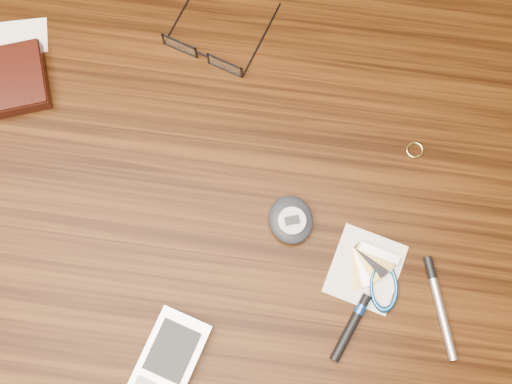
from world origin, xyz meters
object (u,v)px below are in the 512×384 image
Objects in this scene: eyeglasses at (205,52)px; silver_pen at (438,299)px; notepad_keys at (375,276)px; wallet_and_card at (3,81)px; pda_phone at (168,363)px; desk at (229,209)px; pedometer at (291,220)px.

silver_pen is at bearing -40.45° from eyeglasses.
notepad_keys is at bearing 167.41° from silver_pen.
eyeglasses is at bearing 133.68° from notepad_keys.
wallet_and_card is 1.30× the size of pda_phone.
notepad_keys is (0.20, -0.08, 0.11)m from desk.
wallet_and_card reaches higher than notepad_keys.
wallet_and_card is 0.43m from pedometer.
pedometer is 0.72× the size of notepad_keys.
notepad_keys is at bearing -22.41° from desk.
desk is 8.00× the size of silver_pen.
pda_phone reaches higher than desk.
pda_phone is at bearing -49.36° from wallet_and_card.
eyeglasses is at bearing 123.97° from pedometer.
eyeglasses reaches higher than pda_phone.
pedometer is (0.15, -0.22, -0.00)m from eyeglasses.
pda_phone is 1.21× the size of notepad_keys.
desk is at bearing 157.59° from notepad_keys.
silver_pen is at bearing -19.74° from desk.
notepad_keys is at bearing 30.29° from pda_phone.
pda_phone is 0.34m from silver_pen.
desk is at bearing 162.42° from pedometer.
desk is at bearing 80.83° from pda_phone.
pedometer is 0.21m from silver_pen.
notepad_keys is 0.08m from silver_pen.
pda_phone is (0.28, -0.33, -0.00)m from wallet_and_card.
silver_pen is at bearing 20.87° from pda_phone.
pedometer reaches higher than pda_phone.
notepad_keys is (0.52, -0.19, -0.01)m from wallet_and_card.
eyeglasses is 1.16× the size of pda_phone.
wallet_and_card is 1.39× the size of silver_pen.
notepad_keys is at bearing -20.09° from wallet_and_card.
wallet_and_card is 1.12× the size of eyeglasses.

